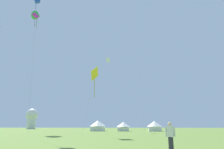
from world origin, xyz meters
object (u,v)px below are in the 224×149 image
at_px(kite_magenta_diamond, 35,18).
at_px(festival_tent_center, 155,126).
at_px(observatory_dome, 32,118).
at_px(kite_yellow_diamond, 95,75).
at_px(person_spectator, 171,138).
at_px(kite_green_delta, 37,16).
at_px(festival_tent_right, 123,126).
at_px(festival_tent_left, 98,125).
at_px(kite_white_diamond, 108,61).

height_order(kite_magenta_diamond, festival_tent_center, kite_magenta_diamond).
distance_m(festival_tent_center, observatory_dome, 77.63).
bearing_deg(kite_magenta_diamond, kite_yellow_diamond, -44.02).
relative_size(kite_yellow_diamond, person_spectator, 6.32).
relative_size(kite_magenta_diamond, kite_yellow_diamond, 3.19).
distance_m(kite_green_delta, festival_tent_right, 44.89).
xyz_separation_m(kite_green_delta, observatory_dome, (-24.99, 52.84, -30.55)).
bearing_deg(kite_magenta_diamond, festival_tent_right, 23.73).
distance_m(kite_magenta_diamond, observatory_dome, 69.50).
bearing_deg(festival_tent_left, kite_white_diamond, -21.84).
relative_size(kite_magenta_diamond, festival_tent_right, 8.34).
xyz_separation_m(kite_yellow_diamond, observatory_dome, (-49.44, 79.68, -3.51)).
relative_size(kite_green_delta, festival_tent_left, 7.82).
bearing_deg(kite_green_delta, kite_white_diamond, 11.47).
distance_m(person_spectator, festival_tent_left, 54.14).
bearing_deg(kite_magenta_diamond, observatory_dome, 114.99).
xyz_separation_m(festival_tent_right, festival_tent_center, (9.29, 0.00, 0.13)).
relative_size(kite_magenta_diamond, kite_white_diamond, 1.50).
relative_size(festival_tent_center, observatory_dome, 0.42).
bearing_deg(kite_white_diamond, festival_tent_center, 5.28).
height_order(kite_magenta_diamond, festival_tent_left, kite_magenta_diamond).
height_order(kite_green_delta, person_spectator, kite_green_delta).
height_order(kite_magenta_diamond, person_spectator, kite_magenta_diamond).
height_order(kite_green_delta, festival_tent_left, kite_green_delta).
bearing_deg(person_spectator, observatory_dome, 120.07).
height_order(kite_green_delta, kite_yellow_diamond, kite_green_delta).
xyz_separation_m(person_spectator, festival_tent_left, (-13.01, 52.54, 0.92)).
relative_size(kite_green_delta, observatory_dome, 3.56).
relative_size(kite_green_delta, kite_magenta_diamond, 1.10).
bearing_deg(kite_yellow_diamond, observatory_dome, 121.82).
bearing_deg(festival_tent_left, kite_yellow_diamond, -81.56).
height_order(kite_magenta_diamond, observatory_dome, kite_magenta_diamond).
height_order(kite_yellow_diamond, festival_tent_center, kite_yellow_diamond).
height_order(kite_white_diamond, observatory_dome, kite_white_diamond).
height_order(festival_tent_left, observatory_dome, observatory_dome).
relative_size(kite_magenta_diamond, person_spectator, 20.13).
relative_size(kite_green_delta, kite_white_diamond, 1.65).
relative_size(kite_yellow_diamond, festival_tent_right, 2.62).
bearing_deg(person_spectator, kite_white_diamond, 100.82).
distance_m(person_spectator, observatory_dome, 115.05).
bearing_deg(festival_tent_center, kite_magenta_diamond, -162.17).
height_order(kite_green_delta, festival_tent_right, kite_green_delta).
bearing_deg(observatory_dome, kite_magenta_diamond, -65.01).
bearing_deg(kite_green_delta, festival_tent_left, 16.80).
relative_size(festival_tent_right, festival_tent_center, 0.92).
bearing_deg(kite_white_diamond, kite_yellow_diamond, -86.99).
xyz_separation_m(kite_green_delta, festival_tent_center, (36.70, 5.91, -34.93)).
bearing_deg(kite_magenta_diamond, person_spectator, -53.61).
bearing_deg(festival_tent_center, observatory_dome, 142.74).
xyz_separation_m(kite_white_diamond, festival_tent_right, (4.61, 1.29, -20.33)).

